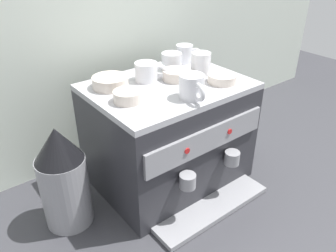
% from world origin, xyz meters
% --- Properties ---
extents(ground_plane, '(4.00, 4.00, 0.00)m').
position_xyz_m(ground_plane, '(0.00, 0.00, 0.00)').
color(ground_plane, '#38383D').
extents(tiled_backsplash_wall, '(2.80, 0.03, 1.18)m').
position_xyz_m(tiled_backsplash_wall, '(0.00, 0.34, 0.59)').
color(tiled_backsplash_wall, silver).
rests_on(tiled_backsplash_wall, ground_plane).
extents(espresso_machine, '(0.56, 0.53, 0.42)m').
position_xyz_m(espresso_machine, '(0.00, -0.00, 0.21)').
color(espresso_machine, '#2D2D33').
rests_on(espresso_machine, ground_plane).
extents(ceramic_cup_0, '(0.11, 0.08, 0.07)m').
position_xyz_m(ceramic_cup_0, '(0.11, 0.12, 0.45)').
color(ceramic_cup_0, white).
rests_on(ceramic_cup_0, espresso_machine).
extents(ceramic_cup_1, '(0.09, 0.11, 0.08)m').
position_xyz_m(ceramic_cup_1, '(0.16, 0.01, 0.46)').
color(ceramic_cup_1, white).
rests_on(ceramic_cup_1, espresso_machine).
extents(ceramic_cup_2, '(0.11, 0.09, 0.07)m').
position_xyz_m(ceramic_cup_2, '(-0.04, 0.07, 0.45)').
color(ceramic_cup_2, white).
rests_on(ceramic_cup_2, espresso_machine).
extents(ceramic_cup_3, '(0.08, 0.13, 0.08)m').
position_xyz_m(ceramic_cup_3, '(-0.01, -0.14, 0.46)').
color(ceramic_cup_3, white).
rests_on(ceramic_cup_3, espresso_machine).
extents(ceramic_cup_4, '(0.09, 0.09, 0.07)m').
position_xyz_m(ceramic_cup_4, '(0.20, 0.14, 0.45)').
color(ceramic_cup_4, white).
rests_on(ceramic_cup_4, espresso_machine).
extents(ceramic_bowl_0, '(0.09, 0.09, 0.04)m').
position_xyz_m(ceramic_bowl_0, '(-0.19, -0.04, 0.44)').
color(ceramic_bowl_0, beige).
rests_on(ceramic_bowl_0, espresso_machine).
extents(ceramic_bowl_1, '(0.11, 0.11, 0.04)m').
position_xyz_m(ceramic_bowl_1, '(0.05, 0.01, 0.44)').
color(ceramic_bowl_1, beige).
rests_on(ceramic_bowl_1, espresso_machine).
extents(ceramic_bowl_2, '(0.11, 0.11, 0.03)m').
position_xyz_m(ceramic_bowl_2, '(0.16, -0.11, 0.43)').
color(ceramic_bowl_2, beige).
rests_on(ceramic_bowl_2, espresso_machine).
extents(ceramic_bowl_3, '(0.13, 0.13, 0.04)m').
position_xyz_m(ceramic_bowl_3, '(-0.18, 0.10, 0.44)').
color(ceramic_bowl_3, beige).
rests_on(ceramic_bowl_3, espresso_machine).
extents(coffee_grinder, '(0.16, 0.16, 0.38)m').
position_xyz_m(coffee_grinder, '(-0.43, 0.02, 0.19)').
color(coffee_grinder, '#939399').
rests_on(coffee_grinder, ground_plane).
extents(milk_pitcher, '(0.10, 0.10, 0.14)m').
position_xyz_m(milk_pitcher, '(0.41, 0.00, 0.07)').
color(milk_pitcher, '#B7B7BC').
rests_on(milk_pitcher, ground_plane).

